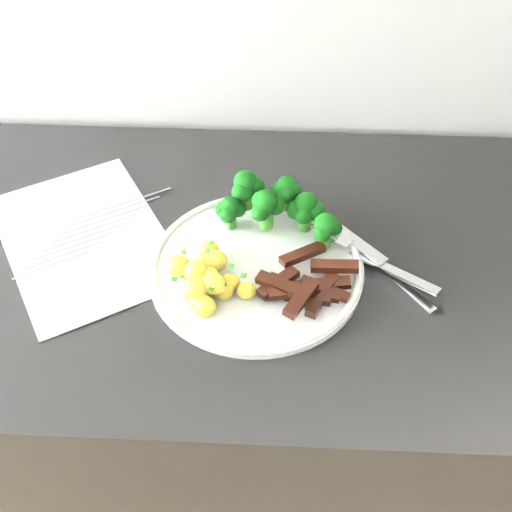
{
  "coord_description": "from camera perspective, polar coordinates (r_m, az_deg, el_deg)",
  "views": [
    {
      "loc": [
        0.09,
        1.04,
        1.56
      ],
      "look_at": [
        0.06,
        1.65,
        0.93
      ],
      "focal_mm": 45.1,
      "sensor_mm": 36.0,
      "label": 1
    }
  ],
  "objects": [
    {
      "name": "counter",
      "position": [
        1.28,
        0.31,
        -14.07
      ],
      "size": [
        2.39,
        0.6,
        0.9
      ],
      "color": "black",
      "rests_on": "ground"
    },
    {
      "name": "recipe_paper",
      "position": [
        0.98,
        -14.95,
        1.54
      ],
      "size": [
        0.35,
        0.38,
        0.0
      ],
      "color": "white",
      "rests_on": "counter"
    },
    {
      "name": "plate",
      "position": [
        0.89,
        -0.0,
        -0.95
      ],
      "size": [
        0.3,
        0.3,
        0.02
      ],
      "color": "white",
      "rests_on": "counter"
    },
    {
      "name": "broccoli",
      "position": [
        0.92,
        1.78,
        4.64
      ],
      "size": [
        0.18,
        0.11,
        0.08
      ],
      "color": "#2E6B1E",
      "rests_on": "plate"
    },
    {
      "name": "potatoes",
      "position": [
        0.85,
        -4.53,
        -2.13
      ],
      "size": [
        0.13,
        0.13,
        0.05
      ],
      "color": "#FFE645",
      "rests_on": "plate"
    },
    {
      "name": "beef_strips",
      "position": [
        0.86,
        4.53,
        -2.67
      ],
      "size": [
        0.14,
        0.14,
        0.03
      ],
      "color": "black",
      "rests_on": "plate"
    },
    {
      "name": "fork",
      "position": [
        0.9,
        10.55,
        -0.38
      ],
      "size": [
        0.17,
        0.14,
        0.02
      ],
      "color": "silver",
      "rests_on": "plate"
    },
    {
      "name": "knife",
      "position": [
        0.9,
        11.75,
        -1.55
      ],
      "size": [
        0.15,
        0.18,
        0.02
      ],
      "color": "silver",
      "rests_on": "plate"
    }
  ]
}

